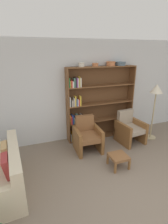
{
  "coord_description": "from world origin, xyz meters",
  "views": [
    {
      "loc": [
        -1.83,
        -1.7,
        2.46
      ],
      "look_at": [
        -0.35,
        2.31,
        0.95
      ],
      "focal_mm": 28.0,
      "sensor_mm": 36.0,
      "label": 1
    }
  ],
  "objects_px": {
    "bowl_slate": "(81,64)",
    "armchair_cushioned": "(129,129)",
    "bowl_stoneware": "(111,63)",
    "floor_lamp": "(156,93)",
    "footstool": "(119,157)",
    "armchair_leather": "(87,136)",
    "bookshelf": "(95,105)",
    "bowl_terracotta": "(121,63)",
    "bowl_copper": "(95,64)"
  },
  "relations": [
    {
      "from": "bowl_slate",
      "to": "armchair_cushioned",
      "type": "distance_m",
      "value": 2.2
    },
    {
      "from": "bowl_stoneware",
      "to": "floor_lamp",
      "type": "height_order",
      "value": "bowl_stoneware"
    },
    {
      "from": "bowl_slate",
      "to": "bowl_stoneware",
      "type": "relative_size",
      "value": 0.65
    },
    {
      "from": "footstool",
      "to": "armchair_leather",
      "type": "bearing_deg",
      "value": 112.47
    },
    {
      "from": "bowl_slate",
      "to": "armchair_cushioned",
      "type": "relative_size",
      "value": 0.19
    },
    {
      "from": "bowl_stoneware",
      "to": "armchair_leather",
      "type": "xyz_separation_m",
      "value": [
        -0.9,
        -0.58,
        -1.74
      ]
    },
    {
      "from": "bookshelf",
      "to": "bowl_terracotta",
      "type": "distance_m",
      "value": 1.34
    },
    {
      "from": "bowl_stoneware",
      "to": "footstool",
      "type": "xyz_separation_m",
      "value": [
        -0.52,
        -1.5,
        -1.89
      ]
    },
    {
      "from": "bowl_slate",
      "to": "floor_lamp",
      "type": "bearing_deg",
      "value": -17.38
    },
    {
      "from": "bowl_copper",
      "to": "bowl_stoneware",
      "type": "xyz_separation_m",
      "value": [
        0.46,
        0.0,
        0.02
      ]
    },
    {
      "from": "armchair_cushioned",
      "to": "bowl_copper",
      "type": "bearing_deg",
      "value": -40.88
    },
    {
      "from": "bowl_copper",
      "to": "armchair_leather",
      "type": "height_order",
      "value": "bowl_copper"
    },
    {
      "from": "bowl_slate",
      "to": "floor_lamp",
      "type": "xyz_separation_m",
      "value": [
        1.96,
        -0.61,
        -0.77
      ]
    },
    {
      "from": "bowl_stoneware",
      "to": "armchair_cushioned",
      "type": "relative_size",
      "value": 0.3
    },
    {
      "from": "armchair_cushioned",
      "to": "footstool",
      "type": "distance_m",
      "value": 1.29
    },
    {
      "from": "bookshelf",
      "to": "bowl_stoneware",
      "type": "height_order",
      "value": "bowl_stoneware"
    },
    {
      "from": "bowl_copper",
      "to": "bowl_stoneware",
      "type": "bearing_deg",
      "value": 0.0
    },
    {
      "from": "bowl_slate",
      "to": "armchair_leather",
      "type": "height_order",
      "value": "bowl_slate"
    },
    {
      "from": "bookshelf",
      "to": "floor_lamp",
      "type": "xyz_separation_m",
      "value": [
        1.54,
        -0.64,
        0.35
      ]
    },
    {
      "from": "footstool",
      "to": "bowl_terracotta",
      "type": "bearing_deg",
      "value": 61.36
    },
    {
      "from": "bowl_stoneware",
      "to": "bookshelf",
      "type": "bearing_deg",
      "value": 176.48
    },
    {
      "from": "armchair_cushioned",
      "to": "footstool",
      "type": "bearing_deg",
      "value": 39.83
    },
    {
      "from": "floor_lamp",
      "to": "footstool",
      "type": "height_order",
      "value": "floor_lamp"
    },
    {
      "from": "bowl_stoneware",
      "to": "footstool",
      "type": "distance_m",
      "value": 2.47
    },
    {
      "from": "bowl_slate",
      "to": "bowl_stoneware",
      "type": "height_order",
      "value": "bowl_stoneware"
    },
    {
      "from": "bowl_copper",
      "to": "footstool",
      "type": "distance_m",
      "value": 2.4
    },
    {
      "from": "bowl_copper",
      "to": "armchair_cushioned",
      "type": "relative_size",
      "value": 0.2
    },
    {
      "from": "armchair_leather",
      "to": "bookshelf",
      "type": "bearing_deg",
      "value": -125.49
    },
    {
      "from": "bookshelf",
      "to": "bowl_terracotta",
      "type": "bearing_deg",
      "value": -2.05
    },
    {
      "from": "bowl_stoneware",
      "to": "bowl_slate",
      "type": "bearing_deg",
      "value": -180.0
    },
    {
      "from": "bookshelf",
      "to": "footstool",
      "type": "relative_size",
      "value": 5.36
    },
    {
      "from": "bowl_slate",
      "to": "bowl_stoneware",
      "type": "xyz_separation_m",
      "value": [
        0.84,
        0.0,
        0.01
      ]
    },
    {
      "from": "bowl_terracotta",
      "to": "armchair_cushioned",
      "type": "xyz_separation_m",
      "value": [
        0.07,
        -0.58,
        -1.73
      ]
    },
    {
      "from": "bowl_copper",
      "to": "floor_lamp",
      "type": "xyz_separation_m",
      "value": [
        1.57,
        -0.61,
        -0.76
      ]
    },
    {
      "from": "bookshelf",
      "to": "floor_lamp",
      "type": "height_order",
      "value": "bookshelf"
    },
    {
      "from": "bowl_slate",
      "to": "floor_lamp",
      "type": "distance_m",
      "value": 2.19
    },
    {
      "from": "bowl_slate",
      "to": "bowl_copper",
      "type": "bearing_deg",
      "value": 0.0
    },
    {
      "from": "floor_lamp",
      "to": "bowl_stoneware",
      "type": "bearing_deg",
      "value": 151.2
    },
    {
      "from": "bowl_stoneware",
      "to": "footstool",
      "type": "height_order",
      "value": "bowl_stoneware"
    },
    {
      "from": "bookshelf",
      "to": "bowl_copper",
      "type": "bearing_deg",
      "value": -143.91
    },
    {
      "from": "bookshelf",
      "to": "bowl_terracotta",
      "type": "height_order",
      "value": "bowl_terracotta"
    },
    {
      "from": "armchair_leather",
      "to": "footstool",
      "type": "xyz_separation_m",
      "value": [
        0.38,
        -0.92,
        -0.15
      ]
    },
    {
      "from": "bowl_copper",
      "to": "armchair_cushioned",
      "type": "height_order",
      "value": "bowl_copper"
    },
    {
      "from": "floor_lamp",
      "to": "bowl_terracotta",
      "type": "bearing_deg",
      "value": 142.95
    },
    {
      "from": "bowl_stoneware",
      "to": "bowl_terracotta",
      "type": "height_order",
      "value": "bowl_stoneware"
    },
    {
      "from": "bowl_copper",
      "to": "bowl_terracotta",
      "type": "distance_m",
      "value": 0.76
    },
    {
      "from": "bowl_copper",
      "to": "footstool",
      "type": "relative_size",
      "value": 0.45
    },
    {
      "from": "bookshelf",
      "to": "armchair_cushioned",
      "type": "distance_m",
      "value": 1.17
    },
    {
      "from": "armchair_leather",
      "to": "armchair_cushioned",
      "type": "relative_size",
      "value": 1.0
    },
    {
      "from": "armchair_leather",
      "to": "floor_lamp",
      "type": "xyz_separation_m",
      "value": [
        2.01,
        -0.03,
        0.96
      ]
    }
  ]
}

